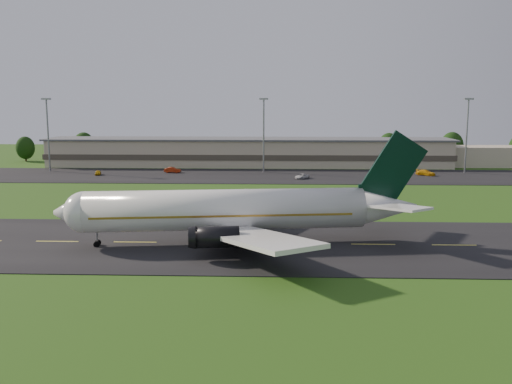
{
  "coord_description": "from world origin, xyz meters",
  "views": [
    {
      "loc": [
        8.75,
        -76.61,
        19.55
      ],
      "look_at": [
        5.59,
        8.0,
        6.0
      ],
      "focal_mm": 40.0,
      "sensor_mm": 36.0,
      "label": 1
    }
  ],
  "objects_px": {
    "light_mast_east": "(467,126)",
    "service_vehicle_d": "(426,173)",
    "terminal": "(269,153)",
    "service_vehicle_a": "(98,173)",
    "service_vehicle_c": "(302,176)",
    "light_mast_centre": "(264,126)",
    "airliner": "(232,211)",
    "service_vehicle_b": "(173,170)",
    "light_mast_west": "(48,126)"
  },
  "relations": [
    {
      "from": "airliner",
      "to": "light_mast_east",
      "type": "height_order",
      "value": "light_mast_east"
    },
    {
      "from": "light_mast_west",
      "to": "light_mast_centre",
      "type": "distance_m",
      "value": 60.0
    },
    {
      "from": "light_mast_east",
      "to": "service_vehicle_c",
      "type": "relative_size",
      "value": 4.79
    },
    {
      "from": "service_vehicle_a",
      "to": "service_vehicle_d",
      "type": "xyz_separation_m",
      "value": [
        86.86,
        2.21,
        0.14
      ]
    },
    {
      "from": "light_mast_west",
      "to": "terminal",
      "type": "bearing_deg",
      "value": 14.76
    },
    {
      "from": "service_vehicle_b",
      "to": "service_vehicle_c",
      "type": "relative_size",
      "value": 1.06
    },
    {
      "from": "light_mast_centre",
      "to": "service_vehicle_d",
      "type": "height_order",
      "value": "light_mast_centre"
    },
    {
      "from": "terminal",
      "to": "light_mast_east",
      "type": "height_order",
      "value": "light_mast_east"
    },
    {
      "from": "light_mast_centre",
      "to": "terminal",
      "type": "bearing_deg",
      "value": 85.05
    },
    {
      "from": "airliner",
      "to": "service_vehicle_d",
      "type": "height_order",
      "value": "airliner"
    },
    {
      "from": "airliner",
      "to": "light_mast_centre",
      "type": "height_order",
      "value": "light_mast_centre"
    },
    {
      "from": "light_mast_centre",
      "to": "service_vehicle_b",
      "type": "height_order",
      "value": "light_mast_centre"
    },
    {
      "from": "light_mast_west",
      "to": "service_vehicle_a",
      "type": "distance_m",
      "value": 21.66
    },
    {
      "from": "light_mast_west",
      "to": "service_vehicle_a",
      "type": "bearing_deg",
      "value": -26.4
    },
    {
      "from": "airliner",
      "to": "service_vehicle_a",
      "type": "height_order",
      "value": "airliner"
    },
    {
      "from": "terminal",
      "to": "light_mast_east",
      "type": "bearing_deg",
      "value": -16.8
    },
    {
      "from": "service_vehicle_b",
      "to": "light_mast_centre",
      "type": "bearing_deg",
      "value": -80.66
    },
    {
      "from": "airliner",
      "to": "light_mast_east",
      "type": "xyz_separation_m",
      "value": [
        57.4,
        79.89,
        8.08
      ]
    },
    {
      "from": "light_mast_east",
      "to": "service_vehicle_d",
      "type": "xyz_separation_m",
      "value": [
        -12.01,
        -5.8,
        -11.9
      ]
    },
    {
      "from": "terminal",
      "to": "service_vehicle_a",
      "type": "xyz_separation_m",
      "value": [
        -45.27,
        -24.19,
        -3.29
      ]
    },
    {
      "from": "light_mast_east",
      "to": "service_vehicle_d",
      "type": "distance_m",
      "value": 17.87
    },
    {
      "from": "terminal",
      "to": "light_mast_centre",
      "type": "height_order",
      "value": "light_mast_centre"
    },
    {
      "from": "light_mast_east",
      "to": "light_mast_centre",
      "type": "bearing_deg",
      "value": 180.0
    },
    {
      "from": "service_vehicle_a",
      "to": "service_vehicle_c",
      "type": "relative_size",
      "value": 0.83
    },
    {
      "from": "service_vehicle_a",
      "to": "service_vehicle_d",
      "type": "height_order",
      "value": "service_vehicle_d"
    },
    {
      "from": "light_mast_west",
      "to": "service_vehicle_d",
      "type": "distance_m",
      "value": 103.83
    },
    {
      "from": "light_mast_east",
      "to": "service_vehicle_d",
      "type": "relative_size",
      "value": 3.98
    },
    {
      "from": "light_mast_centre",
      "to": "light_mast_east",
      "type": "relative_size",
      "value": 1.0
    },
    {
      "from": "terminal",
      "to": "service_vehicle_a",
      "type": "height_order",
      "value": "terminal"
    },
    {
      "from": "light_mast_centre",
      "to": "service_vehicle_a",
      "type": "xyz_separation_m",
      "value": [
        -43.87,
        -8.01,
        -12.03
      ]
    },
    {
      "from": "airliner",
      "to": "service_vehicle_a",
      "type": "distance_m",
      "value": 83.08
    },
    {
      "from": "light_mast_west",
      "to": "light_mast_centre",
      "type": "xyz_separation_m",
      "value": [
        60.0,
        0.0,
        0.0
      ]
    },
    {
      "from": "light_mast_west",
      "to": "service_vehicle_c",
      "type": "bearing_deg",
      "value": -10.71
    },
    {
      "from": "airliner",
      "to": "light_mast_east",
      "type": "bearing_deg",
      "value": 46.92
    },
    {
      "from": "airliner",
      "to": "terminal",
      "type": "distance_m",
      "value": 96.15
    },
    {
      "from": "light_mast_centre",
      "to": "service_vehicle_c",
      "type": "distance_m",
      "value": 20.54
    },
    {
      "from": "light_mast_centre",
      "to": "light_mast_east",
      "type": "distance_m",
      "value": 55.0
    },
    {
      "from": "terminal",
      "to": "airliner",
      "type": "bearing_deg",
      "value": -92.27
    },
    {
      "from": "light_mast_centre",
      "to": "service_vehicle_d",
      "type": "distance_m",
      "value": 44.98
    },
    {
      "from": "service_vehicle_b",
      "to": "service_vehicle_d",
      "type": "distance_m",
      "value": 68.0
    },
    {
      "from": "light_mast_east",
      "to": "service_vehicle_d",
      "type": "bearing_deg",
      "value": -154.22
    },
    {
      "from": "light_mast_centre",
      "to": "service_vehicle_a",
      "type": "bearing_deg",
      "value": -169.66
    },
    {
      "from": "light_mast_east",
      "to": "service_vehicle_a",
      "type": "height_order",
      "value": "light_mast_east"
    },
    {
      "from": "light_mast_west",
      "to": "service_vehicle_d",
      "type": "relative_size",
      "value": 3.98
    },
    {
      "from": "terminal",
      "to": "service_vehicle_c",
      "type": "distance_m",
      "value": 30.86
    },
    {
      "from": "airliner",
      "to": "terminal",
      "type": "bearing_deg",
      "value": 80.35
    },
    {
      "from": "service_vehicle_d",
      "to": "service_vehicle_a",
      "type": "bearing_deg",
      "value": 125.76
    },
    {
      "from": "airliner",
      "to": "service_vehicle_b",
      "type": "height_order",
      "value": "airliner"
    },
    {
      "from": "light_mast_east",
      "to": "service_vehicle_b",
      "type": "bearing_deg",
      "value": -178.29
    },
    {
      "from": "service_vehicle_b",
      "to": "service_vehicle_d",
      "type": "relative_size",
      "value": 0.88
    }
  ]
}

